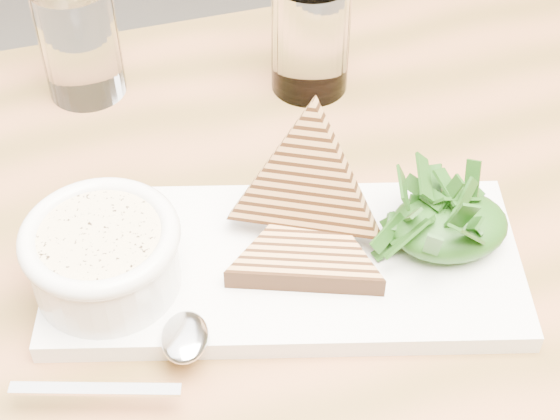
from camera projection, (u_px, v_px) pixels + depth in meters
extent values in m
cube|color=#9D6138|center=(242.00, 301.00, 0.69)|extent=(1.22, 0.88, 0.04)
cube|color=white|center=(285.00, 265.00, 0.68)|extent=(0.39, 0.22, 0.02)
cylinder|color=white|center=(105.00, 262.00, 0.64)|extent=(0.11, 0.11, 0.04)
cylinder|color=beige|center=(100.00, 238.00, 0.62)|extent=(0.09, 0.09, 0.01)
torus|color=white|center=(99.00, 236.00, 0.62)|extent=(0.12, 0.12, 0.01)
ellipsoid|color=#12370F|center=(449.00, 225.00, 0.67)|extent=(0.09, 0.07, 0.04)
ellipsoid|color=silver|center=(185.00, 337.00, 0.61)|extent=(0.04, 0.05, 0.01)
cube|color=silver|center=(95.00, 389.00, 0.58)|extent=(0.12, 0.03, 0.00)
cylinder|color=white|center=(79.00, 41.00, 0.81)|extent=(0.07, 0.07, 0.11)
cylinder|color=white|center=(310.00, 36.00, 0.81)|extent=(0.08, 0.08, 0.11)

